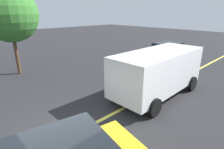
# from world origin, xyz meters

# --- Properties ---
(ground_plane) EXTENTS (80.00, 80.00, 0.00)m
(ground_plane) POSITION_xyz_m (0.00, 0.00, 0.00)
(ground_plane) COLOR #262628
(lane_marking_centre) EXTENTS (28.00, 0.16, 0.01)m
(lane_marking_centre) POSITION_xyz_m (3.00, 0.00, 0.01)
(lane_marking_centre) COLOR #E0D14C
(white_van) EXTENTS (5.22, 2.30, 2.20)m
(white_van) POSITION_xyz_m (5.11, -0.20, 1.27)
(white_van) COLOR white
(white_van) RESTS_ON ground_plane
(car_blue_near_curb) EXTENTS (4.52, 2.23, 1.57)m
(car_blue_near_curb) POSITION_xyz_m (11.01, 2.78, 0.80)
(car_blue_near_curb) COLOR #2D479E
(car_blue_near_curb) RESTS_ON ground_plane
(tree_left_verge) EXTENTS (3.40, 3.40, 5.51)m
(tree_left_verge) POSITION_xyz_m (1.24, 7.99, 3.80)
(tree_left_verge) COLOR #513823
(tree_left_verge) RESTS_ON ground_plane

